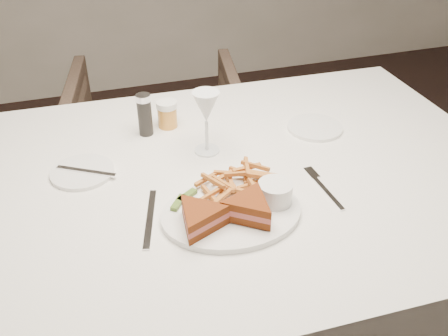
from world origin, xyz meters
name	(u,v)px	position (x,y,z in m)	size (l,w,h in m)	color
table	(219,278)	(-0.36, 0.24, 0.38)	(1.54, 1.03, 0.75)	white
chair_far	(158,141)	(-0.37, 1.11, 0.36)	(0.71, 0.66, 0.73)	#49382D
table_setting	(220,177)	(-0.38, 0.18, 0.79)	(0.83, 0.64, 0.18)	white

